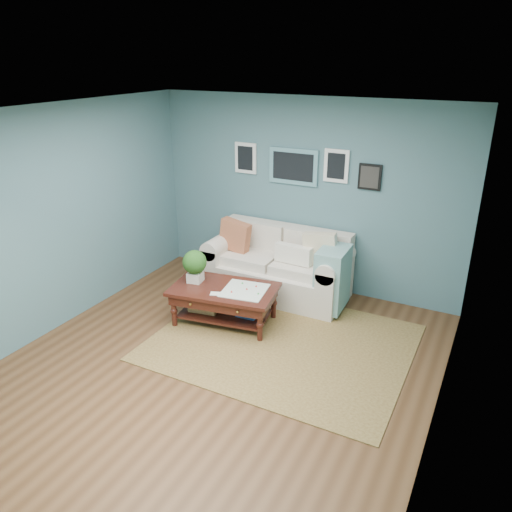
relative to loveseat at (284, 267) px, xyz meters
The scene contains 4 objects.
room_shell 2.18m from the loveseat, 87.26° to the right, with size 5.00×5.02×2.70m.
area_rug 1.37m from the loveseat, 66.35° to the right, with size 2.94×2.35×0.01m, color brown.
loveseat is the anchor object (origin of this frame).
coffee_table 1.16m from the loveseat, 110.46° to the right, with size 1.41×0.96×0.91m.
Camera 1 is at (2.50, -3.86, 3.23)m, focal length 35.00 mm.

